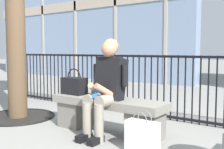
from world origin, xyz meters
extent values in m
plane|color=gray|center=(0.00, 0.00, 0.00)|extent=(60.00, 60.00, 0.00)
cube|color=gray|center=(0.00, 0.00, 0.40)|extent=(1.60, 0.44, 0.10)
cube|color=slate|center=(-0.56, 0.00, 0.17)|extent=(0.36, 0.37, 0.35)
cube|color=slate|center=(0.56, 0.00, 0.17)|extent=(0.36, 0.37, 0.35)
cylinder|color=gray|center=(-0.02, -0.18, 0.47)|extent=(0.15, 0.40, 0.15)
cylinder|color=gray|center=(-0.02, -0.38, 0.23)|extent=(0.11, 0.11, 0.45)
cube|color=black|center=(-0.02, -0.44, 0.04)|extent=(0.09, 0.22, 0.08)
cylinder|color=gray|center=(0.16, -0.18, 0.47)|extent=(0.15, 0.40, 0.15)
cylinder|color=gray|center=(0.16, -0.38, 0.23)|extent=(0.11, 0.11, 0.45)
cube|color=black|center=(0.16, -0.44, 0.04)|extent=(0.09, 0.22, 0.08)
cube|color=black|center=(0.07, -0.04, 0.71)|extent=(0.36, 0.30, 0.55)
cylinder|color=black|center=(-0.15, -0.04, 0.76)|extent=(0.08, 0.08, 0.26)
cylinder|color=tan|center=(-0.01, -0.26, 0.59)|extent=(0.16, 0.28, 0.20)
cylinder|color=black|center=(0.29, -0.04, 0.76)|extent=(0.08, 0.08, 0.26)
cylinder|color=tan|center=(0.15, -0.26, 0.59)|extent=(0.16, 0.28, 0.20)
cube|color=#2D6BB7|center=(0.07, -0.32, 0.57)|extent=(0.07, 0.10, 0.13)
sphere|color=tan|center=(0.07, -0.06, 1.08)|extent=(0.20, 0.20, 0.20)
sphere|color=#997F59|center=(0.07, -0.03, 1.11)|extent=(0.20, 0.20, 0.20)
cube|color=black|center=(-0.58, -0.01, 0.57)|extent=(0.36, 0.19, 0.24)
torus|color=black|center=(-0.58, -0.01, 0.69)|extent=(0.25, 0.02, 0.25)
cube|color=white|center=(0.73, -0.37, 0.17)|extent=(0.35, 0.14, 0.34)
torus|color=slate|center=(0.73, -0.42, 0.36)|extent=(0.17, 0.01, 0.17)
torus|color=slate|center=(0.73, -0.32, 0.36)|extent=(0.17, 0.01, 0.17)
cylinder|color=black|center=(-3.65, 1.08, 0.50)|extent=(0.02, 0.02, 0.99)
cylinder|color=black|center=(-3.54, 1.08, 0.50)|extent=(0.02, 0.02, 0.99)
cylinder|color=black|center=(-3.42, 1.08, 0.50)|extent=(0.02, 0.02, 0.99)
cylinder|color=black|center=(-3.31, 1.08, 0.50)|extent=(0.02, 0.02, 0.99)
cylinder|color=black|center=(-3.20, 1.08, 0.50)|extent=(0.02, 0.02, 0.99)
cylinder|color=black|center=(-3.09, 1.08, 0.50)|extent=(0.02, 0.02, 0.99)
cylinder|color=black|center=(-2.97, 1.08, 0.50)|extent=(0.02, 0.02, 0.99)
cylinder|color=black|center=(-2.86, 1.08, 0.50)|extent=(0.02, 0.02, 0.99)
cylinder|color=black|center=(-2.75, 1.08, 0.50)|extent=(0.02, 0.02, 0.99)
cylinder|color=black|center=(-2.64, 1.08, 0.50)|extent=(0.02, 0.02, 0.99)
cylinder|color=black|center=(-2.53, 1.08, 0.50)|extent=(0.02, 0.02, 0.99)
cylinder|color=black|center=(-2.41, 1.08, 0.50)|extent=(0.02, 0.02, 0.99)
cylinder|color=black|center=(-2.30, 1.08, 0.50)|extent=(0.02, 0.02, 0.99)
cylinder|color=black|center=(-2.19, 1.08, 0.50)|extent=(0.02, 0.02, 0.99)
cylinder|color=black|center=(-2.08, 1.08, 0.50)|extent=(0.02, 0.02, 0.99)
cylinder|color=black|center=(-1.96, 1.08, 0.50)|extent=(0.02, 0.02, 0.99)
cylinder|color=black|center=(-1.85, 1.08, 0.50)|extent=(0.02, 0.02, 0.99)
cylinder|color=black|center=(-1.74, 1.08, 0.50)|extent=(0.02, 0.02, 0.99)
cylinder|color=black|center=(-1.63, 1.08, 0.50)|extent=(0.02, 0.02, 0.99)
cylinder|color=black|center=(-1.52, 1.08, 0.50)|extent=(0.02, 0.02, 0.99)
cylinder|color=black|center=(-1.40, 1.08, 0.50)|extent=(0.02, 0.02, 0.99)
cylinder|color=black|center=(-1.29, 1.08, 0.50)|extent=(0.02, 0.02, 0.99)
cylinder|color=black|center=(-1.18, 1.08, 0.50)|extent=(0.02, 0.02, 0.99)
cylinder|color=black|center=(-1.07, 1.08, 0.50)|extent=(0.02, 0.02, 0.99)
cylinder|color=black|center=(-0.95, 1.08, 0.50)|extent=(0.02, 0.02, 0.99)
cylinder|color=black|center=(-0.84, 1.08, 0.50)|extent=(0.02, 0.02, 0.99)
cylinder|color=black|center=(-0.73, 1.08, 0.50)|extent=(0.02, 0.02, 0.99)
cylinder|color=black|center=(-0.62, 1.08, 0.50)|extent=(0.02, 0.02, 0.99)
cylinder|color=black|center=(-0.51, 1.08, 0.50)|extent=(0.02, 0.02, 0.99)
cylinder|color=black|center=(-0.39, 1.08, 0.50)|extent=(0.02, 0.02, 0.99)
cylinder|color=black|center=(-0.28, 1.08, 0.50)|extent=(0.02, 0.02, 0.99)
cylinder|color=black|center=(-0.17, 1.08, 0.50)|extent=(0.02, 0.02, 0.99)
cylinder|color=black|center=(-0.06, 1.08, 0.50)|extent=(0.02, 0.02, 0.99)
cylinder|color=black|center=(0.06, 1.08, 0.50)|extent=(0.02, 0.02, 0.99)
cylinder|color=black|center=(0.17, 1.08, 0.50)|extent=(0.02, 0.02, 0.99)
cylinder|color=black|center=(0.28, 1.08, 0.50)|extent=(0.02, 0.02, 0.99)
cylinder|color=black|center=(0.39, 1.08, 0.50)|extent=(0.02, 0.02, 0.99)
cylinder|color=black|center=(0.51, 1.08, 0.50)|extent=(0.02, 0.02, 0.99)
cylinder|color=black|center=(0.62, 1.08, 0.50)|extent=(0.02, 0.02, 0.99)
cylinder|color=black|center=(0.73, 1.08, 0.50)|extent=(0.02, 0.02, 0.99)
cylinder|color=black|center=(0.84, 1.08, 0.50)|extent=(0.02, 0.02, 0.99)
cylinder|color=black|center=(0.95, 1.08, 0.50)|extent=(0.02, 0.02, 0.99)
cylinder|color=black|center=(1.07, 1.08, 0.50)|extent=(0.02, 0.02, 0.99)
cube|color=black|center=(0.00, 1.08, 0.05)|extent=(7.30, 0.04, 0.04)
cube|color=black|center=(0.00, 1.08, 0.97)|extent=(7.30, 0.04, 0.04)
cylinder|color=black|center=(-1.65, -0.19, 0.01)|extent=(1.12, 1.12, 0.01)
torus|color=black|center=(-1.65, -0.19, 0.01)|extent=(1.15, 1.15, 0.03)
cylinder|color=brown|center=(-1.65, -0.19, 1.70)|extent=(0.29, 0.29, 3.40)
cube|color=#AD9E8C|center=(-5.45, 5.13, 2.80)|extent=(9.57, 0.04, 0.36)
camera|label=1|loc=(2.13, -2.81, 1.06)|focal=44.33mm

